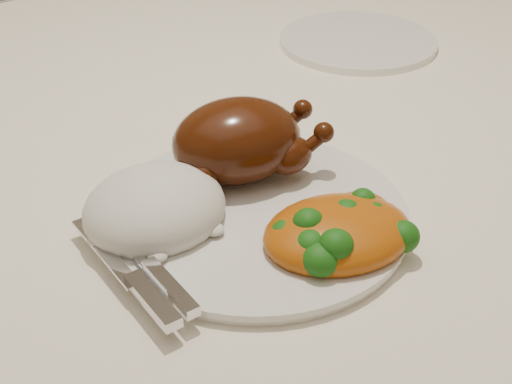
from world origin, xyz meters
TOP-DOWN VIEW (x-y plane):
  - dining_table at (0.00, 0.00)m, footprint 1.60×0.90m
  - tablecloth at (0.00, 0.00)m, footprint 1.73×1.03m
  - dinner_plate at (0.00, -0.21)m, footprint 0.32×0.32m
  - side_plate at (0.37, 0.04)m, footprint 0.26×0.26m
  - roast_chicken at (0.03, -0.15)m, footprint 0.16×0.13m
  - rice_mound at (-0.07, -0.17)m, footprint 0.13×0.12m
  - mac_and_cheese at (0.03, -0.28)m, footprint 0.15×0.13m
  - cutlery at (-0.12, -0.23)m, footprint 0.03×0.16m

SIDE VIEW (x-z plane):
  - dining_table at x=0.00m, z-range 0.29..1.05m
  - tablecloth at x=0.00m, z-range 0.65..0.83m
  - side_plate at x=0.37m, z-range 0.77..0.78m
  - dinner_plate at x=0.00m, z-range 0.77..0.78m
  - cutlery at x=-0.12m, z-range 0.78..0.79m
  - mac_and_cheese at x=0.03m, z-range 0.77..0.81m
  - rice_mound at x=-0.07m, z-range 0.76..0.82m
  - roast_chicken at x=0.03m, z-range 0.78..0.86m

